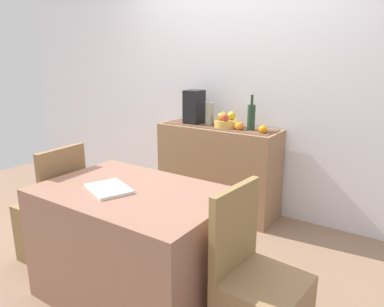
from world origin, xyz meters
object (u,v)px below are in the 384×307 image
Objects in this scene: coffee_maker at (194,107)px; dining_table at (135,245)px; sideboard_console at (218,169)px; wine_bottle at (251,117)px; ceramic_vase at (209,114)px; chair_near_window at (54,225)px; open_book at (109,189)px; fruit_bowl at (227,123)px.

coffee_maker reaches higher than dining_table.
coffee_maker is at bearing 180.00° from sideboard_console.
dining_table is (-0.08, -1.48, -0.62)m from wine_bottle.
dining_table is (0.36, -1.48, -0.61)m from ceramic_vase.
chair_near_window is (-0.85, 0.00, -0.10)m from dining_table.
coffee_maker reaches higher than wine_bottle.
coffee_maker reaches higher than open_book.
fruit_bowl reaches higher than sideboard_console.
coffee_maker is at bearing 109.93° from dining_table.
coffee_maker is 0.28× the size of dining_table.
wine_bottle is 1.90m from chair_near_window.
ceramic_vase is (-0.44, 0.00, -0.01)m from wine_bottle.
chair_near_window is (-0.31, -1.48, -0.77)m from coffee_maker.
open_book is 0.31× the size of chair_near_window.
sideboard_console is 1.02× the size of dining_table.
coffee_maker reaches higher than chair_near_window.
wine_bottle is 0.62m from coffee_maker.
coffee_maker is 1.70m from chair_near_window.
coffee_maker is 1.20× the size of open_book.
fruit_bowl is 1.58m from dining_table.
fruit_bowl is 0.21m from ceramic_vase.
wine_bottle is 1.16× the size of open_book.
fruit_bowl is at bearing 113.78° from open_book.
ceramic_vase is at bearing 180.00° from wine_bottle.
wine_bottle is at bearing 0.00° from coffee_maker.
coffee_maker is at bearing 78.01° from chair_near_window.
dining_table is at bearing -80.37° from sideboard_console.
fruit_bowl is at bearing 0.00° from ceramic_vase.
sideboard_console reaches higher than dining_table.
coffee_maker is 1.71m from dining_table.
fruit_bowl is 0.39m from coffee_maker.
chair_near_window is at bearing -112.07° from sideboard_console.
fruit_bowl is 0.85× the size of open_book.
fruit_bowl is 1.57m from open_book.
coffee_maker is 0.19m from ceramic_vase.
open_book is (0.42, -1.56, -0.29)m from coffee_maker.
dining_table is (0.54, -1.48, -0.67)m from coffee_maker.
ceramic_vase is 0.80× the size of open_book.
open_book is at bearing -85.01° from sideboard_console.
ceramic_vase is (-0.19, 0.00, 0.07)m from fruit_bowl.
wine_bottle reaches higher than dining_table.
sideboard_console is at bearing 180.00° from fruit_bowl.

